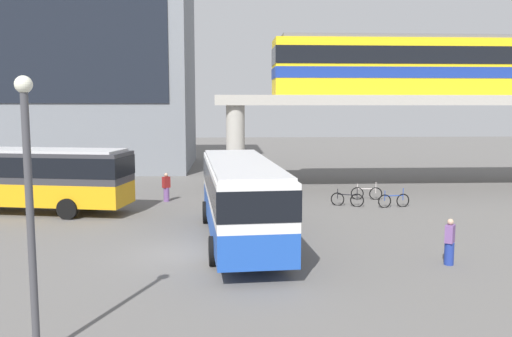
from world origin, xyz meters
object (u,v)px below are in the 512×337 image
(train, at_px, (459,66))
(bicycle_silver, at_px, (366,193))
(pedestrian_by_bike_rack, at_px, (166,188))
(station_building, at_px, (50,48))
(bicycle_black, at_px, (347,199))
(bicycle_blue, at_px, (394,201))
(pedestrian_waiting_near_stop, at_px, (450,243))
(bus_main, at_px, (241,192))
(bus_secondary, at_px, (21,173))

(train, relative_size, bicycle_silver, 13.60)
(pedestrian_by_bike_rack, bearing_deg, station_building, 123.60)
(train, bearing_deg, pedestrian_by_bike_rack, -165.49)
(train, height_order, bicycle_silver, train)
(bicycle_black, bearing_deg, bicycle_blue, -10.86)
(station_building, height_order, bicycle_blue, station_building)
(bicycle_blue, xyz_separation_m, pedestrian_waiting_near_stop, (-1.31, -10.23, 0.38))
(station_building, bearing_deg, bicycle_silver, -37.20)
(station_building, height_order, bicycle_silver, station_building)
(bicycle_silver, height_order, pedestrian_by_bike_rack, pedestrian_by_bike_rack)
(bicycle_silver, height_order, bicycle_blue, same)
(bus_main, xyz_separation_m, bus_secondary, (-10.87, 6.39, 0.00))
(station_building, height_order, pedestrian_waiting_near_stop, station_building)
(bus_secondary, bearing_deg, bicycle_silver, 8.35)
(train, bearing_deg, bus_secondary, -163.62)
(bus_secondary, xyz_separation_m, pedestrian_by_bike_rack, (6.94, 2.69, -1.24))
(station_building, distance_m, bicycle_blue, 32.53)
(pedestrian_by_bike_rack, bearing_deg, bus_secondary, -158.77)
(station_building, relative_size, bicycle_silver, 13.31)
(bicycle_blue, bearing_deg, bicycle_black, 169.14)
(bus_secondary, distance_m, pedestrian_waiting_near_stop, 20.47)
(bus_main, relative_size, pedestrian_by_bike_rack, 6.95)
(train, bearing_deg, bicycle_silver, -146.16)
(bicycle_silver, bearing_deg, pedestrian_waiting_near_stop, -92.14)
(station_building, height_order, pedestrian_by_bike_rack, station_building)
(train, bearing_deg, bicycle_blue, -131.31)
(train, distance_m, pedestrian_waiting_near_stop, 20.35)
(bicycle_black, xyz_separation_m, bicycle_blue, (2.39, -0.46, 0.00))
(bicycle_black, distance_m, bicycle_silver, 2.49)
(bicycle_blue, height_order, pedestrian_waiting_near_stop, pedestrian_waiting_near_stop)
(train, distance_m, bicycle_black, 13.38)
(bus_secondary, bearing_deg, bicycle_blue, 0.87)
(bicycle_silver, distance_m, bicycle_blue, 2.54)
(train, distance_m, bicycle_blue, 12.23)
(bicycle_silver, xyz_separation_m, bicycle_blue, (0.84, -2.40, 0.00))
(bicycle_blue, bearing_deg, bicycle_silver, 109.29)
(station_building, xyz_separation_m, bicycle_silver, (22.98, -17.44, -9.86))
(bus_main, relative_size, bus_secondary, 0.99)
(station_building, bearing_deg, bicycle_blue, -39.79)
(pedestrian_by_bike_rack, xyz_separation_m, pedestrian_waiting_near_stop, (10.92, -12.63, -0.01))
(station_building, distance_m, pedestrian_by_bike_rack, 22.98)
(bus_main, distance_m, bicycle_black, 9.41)
(bicycle_silver, bearing_deg, bicycle_black, -128.75)
(bicycle_black, bearing_deg, bus_main, -129.58)
(bus_main, relative_size, bicycle_blue, 6.31)
(train, distance_m, bus_secondary, 27.24)
(bus_secondary, distance_m, pedestrian_by_bike_rack, 7.54)
(bus_secondary, distance_m, bicycle_black, 16.87)
(bicycle_silver, xyz_separation_m, pedestrian_waiting_near_stop, (-0.47, -12.62, 0.38))
(train, height_order, pedestrian_waiting_near_stop, train)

